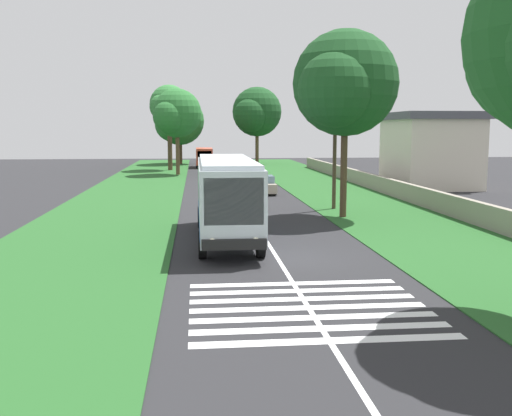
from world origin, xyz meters
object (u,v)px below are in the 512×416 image
at_px(trailing_car_1, 251,176).
at_px(roadside_tree_right_1, 256,113).
at_px(roadside_tree_left_2, 168,106).
at_px(utility_pole, 335,141).
at_px(trailing_car_2, 243,171).
at_px(trailing_car_3, 237,167).
at_px(trailing_car_0, 263,185).
at_px(trailing_minibus_0, 204,156).
at_px(roadside_tree_left_0, 178,122).
at_px(roadside_tree_right_0, 342,86).
at_px(coach_bus, 226,194).
at_px(roadside_building, 430,149).
at_px(roadside_tree_left_1, 176,115).

bearing_deg(trailing_car_1, roadside_tree_right_1, -6.55).
distance_m(roadside_tree_left_2, utility_pole, 39.19).
height_order(trailing_car_2, trailing_car_3, same).
bearing_deg(trailing_car_0, utility_pole, -160.24).
relative_size(trailing_minibus_0, roadside_tree_right_1, 0.55).
height_order(roadside_tree_left_2, utility_pole, roadside_tree_left_2).
bearing_deg(roadside_tree_left_0, trailing_car_1, -166.42).
bearing_deg(roadside_tree_right_0, coach_bus, 132.21).
bearing_deg(trailing_car_0, roadside_tree_right_1, -4.83).
relative_size(roadside_tree_left_2, roadside_tree_right_1, 0.95).
bearing_deg(utility_pole, roadside_tree_left_2, 17.86).
height_order(roadside_tree_right_1, roadside_building, roadside_tree_right_1).
relative_size(roadside_tree_right_0, roadside_building, 1.19).
bearing_deg(roadside_tree_left_1, trailing_car_2, -119.92).
bearing_deg(roadside_tree_left_2, trailing_minibus_0, -41.80).
distance_m(trailing_car_2, roadside_tree_left_0, 25.67).
distance_m(trailing_car_1, trailing_car_2, 7.01).
bearing_deg(roadside_tree_left_2, roadside_tree_right_1, -46.60).
height_order(roadside_tree_left_0, roadside_tree_right_1, roadside_tree_right_1).
distance_m(coach_bus, roadside_tree_left_0, 59.52).
relative_size(roadside_tree_left_1, roadside_tree_right_0, 0.89).
height_order(trailing_car_3, roadside_tree_left_0, roadside_tree_left_0).
height_order(trailing_minibus_0, roadside_building, roadside_building).
relative_size(roadside_tree_left_2, utility_pole, 1.26).
bearing_deg(coach_bus, roadside_tree_left_2, 5.65).
xyz_separation_m(trailing_car_2, roadside_tree_right_0, (-29.06, -3.28, 6.80)).
bearing_deg(trailing_minibus_0, roadside_tree_left_2, 138.20).
bearing_deg(roadside_tree_left_0, roadside_tree_right_1, -95.95).
xyz_separation_m(trailing_minibus_0, roadside_tree_left_1, (-12.54, 3.22, 5.06)).
distance_m(coach_bus, roadside_tree_left_2, 47.58).
relative_size(trailing_minibus_0, utility_pole, 0.73).
distance_m(coach_bus, trailing_car_3, 42.27).
distance_m(trailing_car_1, trailing_car_3, 13.86).
height_order(trailing_car_0, utility_pole, utility_pole).
height_order(trailing_minibus_0, roadside_tree_left_1, roadside_tree_left_1).
relative_size(roadside_tree_left_0, roadside_tree_right_0, 0.91).
distance_m(trailing_car_1, utility_pole, 19.10).
distance_m(trailing_car_2, roadside_tree_right_0, 30.02).
distance_m(trailing_car_0, trailing_minibus_0, 32.65).
distance_m(roadside_tree_left_1, roadside_building, 27.82).
bearing_deg(roadside_tree_right_0, trailing_car_0, 12.66).
bearing_deg(roadside_tree_left_2, trailing_car_1, -156.05).
xyz_separation_m(trailing_car_0, utility_pole, (-9.65, -3.47, 3.62)).
xyz_separation_m(trailing_car_3, utility_pole, (-32.25, -3.92, 3.62)).
relative_size(trailing_car_3, roadside_tree_right_0, 0.41).
bearing_deg(roadside_tree_right_1, trailing_car_1, 173.45).
relative_size(trailing_car_0, trailing_minibus_0, 0.72).
bearing_deg(trailing_car_3, trailing_car_0, -178.84).
relative_size(trailing_car_1, roadside_tree_left_1, 0.46).
distance_m(trailing_car_3, roadside_building, 24.59).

